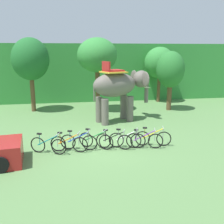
# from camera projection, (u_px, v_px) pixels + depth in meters

# --- Properties ---
(ground_plane) EXTENTS (80.00, 80.00, 0.00)m
(ground_plane) POSITION_uv_depth(u_px,v_px,m) (103.00, 143.00, 12.81)
(ground_plane) COLOR #567F47
(foliage_hedge) EXTENTS (36.00, 6.00, 4.99)m
(foliage_hedge) POSITION_uv_depth(u_px,v_px,m) (84.00, 71.00, 25.27)
(foliage_hedge) COLOR #338438
(foliage_hedge) RESTS_ON ground
(tree_center_left) EXTENTS (2.66, 2.66, 5.32)m
(tree_center_left) POSITION_uv_depth(u_px,v_px,m) (30.00, 59.00, 18.70)
(tree_center_left) COLOR brown
(tree_center_left) RESTS_ON ground
(tree_far_right) EXTENTS (2.86, 2.86, 5.32)m
(tree_far_right) POSITION_uv_depth(u_px,v_px,m) (97.00, 56.00, 18.71)
(tree_far_right) COLOR brown
(tree_far_right) RESTS_ON ground
(tree_right) EXTENTS (2.07, 2.07, 4.38)m
(tree_right) POSITION_uv_depth(u_px,v_px,m) (170.00, 70.00, 19.31)
(tree_right) COLOR brown
(tree_right) RESTS_ON ground
(tree_center_right) EXTENTS (2.60, 2.60, 4.72)m
(tree_center_right) POSITION_uv_depth(u_px,v_px,m) (160.00, 63.00, 22.42)
(tree_center_right) COLOR brown
(tree_center_right) RESTS_ON ground
(elephant) EXTENTS (4.22, 2.79, 3.78)m
(elephant) POSITION_uv_depth(u_px,v_px,m) (119.00, 87.00, 16.35)
(elephant) COLOR #665E56
(elephant) RESTS_ON ground
(bike_teal) EXTENTS (1.58, 0.79, 0.92)m
(bike_teal) POSITION_uv_depth(u_px,v_px,m) (48.00, 145.00, 11.42)
(bike_teal) COLOR black
(bike_teal) RESTS_ON ground
(bike_orange) EXTENTS (1.66, 0.64, 0.92)m
(bike_orange) POSITION_uv_depth(u_px,v_px,m) (69.00, 144.00, 11.61)
(bike_orange) COLOR black
(bike_orange) RESTS_ON ground
(bike_blue) EXTENTS (1.66, 0.65, 0.92)m
(bike_blue) POSITION_uv_depth(u_px,v_px,m) (79.00, 142.00, 11.85)
(bike_blue) COLOR black
(bike_blue) RESTS_ON ground
(bike_green) EXTENTS (1.51, 0.90, 0.92)m
(bike_green) POSITION_uv_depth(u_px,v_px,m) (96.00, 140.00, 12.04)
(bike_green) COLOR black
(bike_green) RESTS_ON ground
(bike_black) EXTENTS (1.61, 0.75, 0.92)m
(bike_black) POSITION_uv_depth(u_px,v_px,m) (114.00, 141.00, 11.96)
(bike_black) COLOR black
(bike_black) RESTS_ON ground
(bike_white) EXTENTS (1.66, 0.63, 0.92)m
(bike_white) POSITION_uv_depth(u_px,v_px,m) (127.00, 140.00, 12.10)
(bike_white) COLOR black
(bike_white) RESTS_ON ground
(bike_purple) EXTENTS (1.67, 0.59, 0.92)m
(bike_purple) POSITION_uv_depth(u_px,v_px,m) (145.00, 140.00, 12.05)
(bike_purple) COLOR black
(bike_purple) RESTS_ON ground
(bike_yellow) EXTENTS (1.67, 0.59, 0.92)m
(bike_yellow) POSITION_uv_depth(u_px,v_px,m) (153.00, 138.00, 12.36)
(bike_yellow) COLOR black
(bike_yellow) RESTS_ON ground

